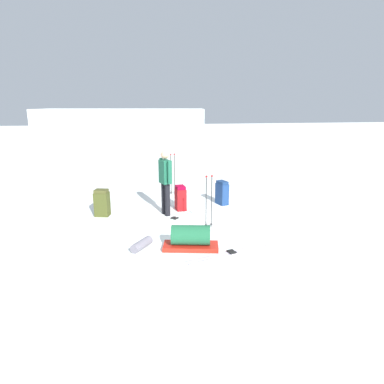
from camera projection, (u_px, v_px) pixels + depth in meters
ground_plane at (192, 219)px, 8.74m from camera, size 80.00×80.00×0.00m
distant_snow_ridge at (122, 121)px, 32.39m from camera, size 15.91×7.21×2.33m
skier_standing at (165, 179)px, 8.82m from camera, size 0.32×0.54×1.70m
ski_pair_near at (175, 219)px, 8.68m from camera, size 1.58×1.46×0.05m
ski_pair_far at (232, 253)px, 6.71m from camera, size 1.89×0.77×0.05m
backpack_large_dark at (222, 193)px, 9.90m from camera, size 0.35×0.43×0.69m
backpack_bright at (102, 203)px, 8.88m from camera, size 0.42×0.36×0.70m
backpack_small_spare at (180, 198)px, 9.40m from camera, size 0.29×0.40×0.67m
ski_poles_planted_near at (209, 199)px, 7.97m from camera, size 0.21×0.11×1.26m
ski_poles_planted_far at (173, 172)px, 10.93m from camera, size 0.19×0.11×1.31m
gear_sled at (191, 238)px, 6.89m from camera, size 1.17×0.66×0.49m
sleeping_mat_rolled at (142, 244)px, 6.92m from camera, size 0.47×0.55×0.18m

